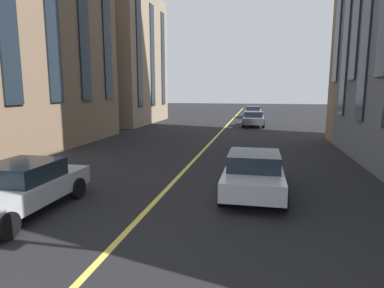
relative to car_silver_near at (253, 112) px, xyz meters
The scene contains 6 objects.
lane_centre_line 19.58m from the car_silver_near, behind, with size 80.00×0.16×0.01m.
car_silver_near is the anchor object (origin of this frame).
car_grey_far 9.51m from the car_silver_near, behind, with size 4.40×1.95×1.37m.
car_silver_oncoming 33.02m from the car_silver_near, behind, with size 4.40×1.95×1.37m.
car_silver_mid 29.50m from the car_silver_near, behind, with size 4.40×1.95×1.37m.
building_left_near 18.95m from the car_silver_near, 118.21° to the left, with size 10.72×12.59×12.64m.
Camera 1 is at (-0.54, -3.01, 3.33)m, focal length 30.62 mm.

